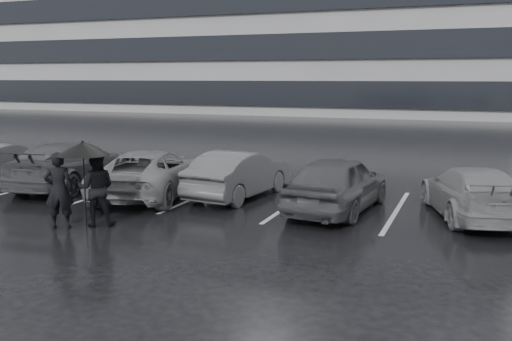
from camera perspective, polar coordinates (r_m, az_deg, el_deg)
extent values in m
plane|color=black|center=(13.71, -1.84, -5.16)|extent=(160.00, 160.00, 0.00)
cube|color=black|center=(66.09, -3.18, 8.09)|extent=(60.60, 25.60, 2.20)
cube|color=black|center=(66.12, -3.21, 11.56)|extent=(60.60, 25.60, 2.20)
cube|color=black|center=(66.40, -3.24, 15.01)|extent=(60.60, 25.60, 2.20)
imported|color=black|center=(14.77, 8.16, -1.26)|extent=(2.15, 4.47, 1.47)
imported|color=#2C2C2E|center=(16.40, -1.67, -0.34)|extent=(1.91, 4.23, 1.35)
imported|color=#505053|center=(16.80, -10.53, -0.26)|extent=(3.21, 5.22, 1.35)
imported|color=black|center=(18.75, -17.90, 0.60)|extent=(2.51, 5.19, 1.46)
imported|color=#2C2C2E|center=(20.92, -23.90, 0.83)|extent=(1.36, 3.80, 1.25)
imported|color=#505053|center=(14.95, 20.84, -2.05)|extent=(3.00, 4.73, 1.28)
imported|color=black|center=(13.73, -19.11, -1.87)|extent=(0.77, 0.68, 1.77)
imported|color=black|center=(13.72, -15.68, -1.73)|extent=(1.06, 0.97, 1.76)
cylinder|color=black|center=(13.57, -16.73, -1.95)|extent=(0.03, 0.03, 1.73)
cone|color=black|center=(13.42, -16.93, 2.13)|extent=(1.19, 1.19, 0.30)
sphere|color=black|center=(13.40, -16.96, 2.77)|extent=(0.05, 0.05, 0.05)
cube|color=#B5B5B8|center=(19.93, -19.98, -1.13)|extent=(0.12, 5.00, 0.00)
cube|color=#B5B5B8|center=(18.23, -13.32, -1.75)|extent=(0.12, 5.00, 0.00)
cube|color=#B5B5B8|center=(16.82, -5.42, -2.46)|extent=(0.12, 5.00, 0.00)
cube|color=#B5B5B8|center=(15.79, 3.72, -3.22)|extent=(0.12, 5.00, 0.00)
cube|color=#B5B5B8|center=(15.21, 13.85, -3.96)|extent=(0.12, 5.00, 0.00)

